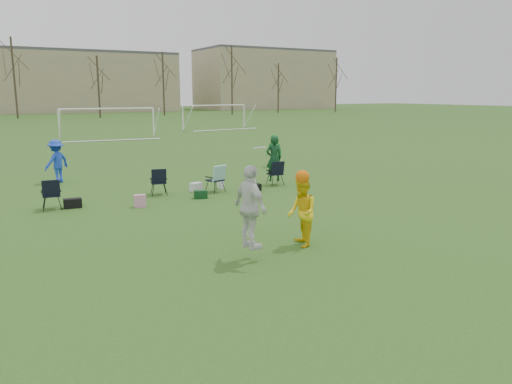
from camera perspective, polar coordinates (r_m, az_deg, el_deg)
ground at (r=10.66m, az=1.07°, el=-8.48°), size 260.00×260.00×0.00m
fielder_blue at (r=21.83m, az=-21.84°, el=3.27°), size 1.30×1.20×1.76m
fielder_green_far at (r=24.89m, az=2.12°, el=4.76°), size 0.91×0.92×1.60m
center_contest at (r=11.24m, az=2.42°, el=-1.97°), size 2.27×1.40×2.51m
sideline_setup at (r=18.45m, az=-5.84°, el=1.77°), size 9.05×2.14×1.94m
goal_mid at (r=41.71m, az=-16.59°, el=8.46°), size 7.40×0.63×2.46m
goal_right at (r=51.23m, az=-4.75°, el=9.31°), size 7.35×1.14×2.46m
tree_line at (r=78.73m, az=-25.62°, el=11.23°), size 110.28×3.28×11.40m
building_row at (r=105.37m, az=-23.02°, el=11.65°), size 126.00×16.00×13.00m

